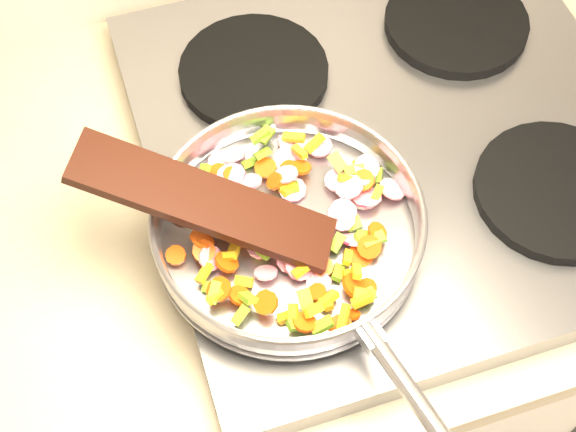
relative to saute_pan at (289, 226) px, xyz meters
name	(u,v)px	position (x,y,z in m)	size (l,w,h in m)	color
cooktop	(395,142)	(0.17, 0.11, -0.06)	(0.60, 0.60, 0.04)	#939399
grate_fl	(327,256)	(0.03, -0.03, -0.04)	(0.19, 0.19, 0.02)	black
grate_fr	(557,191)	(0.31, -0.03, -0.04)	(0.19, 0.19, 0.02)	black
grate_bl	(254,72)	(0.03, 0.25, -0.04)	(0.19, 0.19, 0.02)	black
grate_br	(456,23)	(0.31, 0.25, -0.04)	(0.19, 0.19, 0.02)	black
saute_pan	(289,226)	(0.00, 0.00, 0.00)	(0.33, 0.49, 0.05)	#9E9EA5
vegetable_heap	(290,222)	(0.00, 0.01, -0.01)	(0.28, 0.28, 0.04)	#DC1545
wooden_spatula	(205,202)	(-0.08, 0.03, 0.04)	(0.28, 0.06, 0.01)	black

